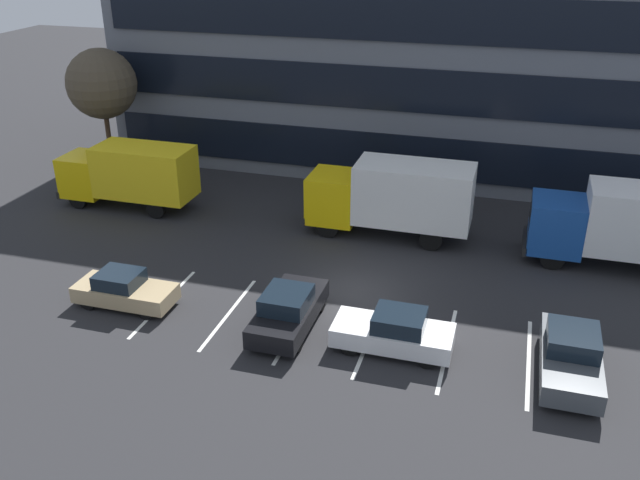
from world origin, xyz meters
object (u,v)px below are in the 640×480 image
object	(u,v)px
box_truck_yellow_all	(129,173)
sedan_black	(288,310)
box_truck_blue	(627,224)
box_truck_yellow	(393,195)
bare_tree	(102,84)
sedan_tan	(124,290)
sedan_white	(394,332)
sedan_charcoal	(571,356)

from	to	relation	value
box_truck_yellow_all	sedan_black	xyz separation A→B (m)	(11.63, -8.72, -1.13)
box_truck_blue	box_truck_yellow	size ratio (longest dim) A/B	1.00
box_truck_yellow_all	box_truck_blue	bearing A→B (deg)	0.13
box_truck_blue	bare_tree	bearing A→B (deg)	171.73
box_truck_blue	sedan_tan	size ratio (longest dim) A/B	1.99
bare_tree	box_truck_yellow_all	bearing A→B (deg)	-47.70
box_truck_blue	sedan_tan	world-z (taller)	box_truck_blue
box_truck_blue	sedan_white	size ratio (longest dim) A/B	1.86
box_truck_blue	sedan_charcoal	distance (m)	9.28
box_truck_blue	sedan_white	xyz separation A→B (m)	(-8.28, -9.07, -1.33)
box_truck_blue	sedan_charcoal	xyz separation A→B (m)	(-2.38, -8.88, -1.28)
box_truck_yellow_all	sedan_charcoal	xyz separation A→B (m)	(21.56, -8.82, -1.12)
box_truck_yellow_all	sedan_white	bearing A→B (deg)	-29.92
sedan_charcoal	sedan_white	distance (m)	5.90
sedan_charcoal	sedan_tan	world-z (taller)	sedan_charcoal
box_truck_yellow_all	sedan_black	world-z (taller)	box_truck_yellow_all
box_truck_yellow	sedan_tan	world-z (taller)	box_truck_yellow
box_truck_yellow	box_truck_blue	bearing A→B (deg)	-1.93
box_truck_blue	sedan_white	distance (m)	12.35
sedan_tan	box_truck_yellow_all	bearing A→B (deg)	118.74
sedan_charcoal	sedan_white	size ratio (longest dim) A/B	1.07
sedan_tan	bare_tree	world-z (taller)	bare_tree
sedan_black	sedan_white	bearing A→B (deg)	-4.19
sedan_tan	sedan_white	bearing A→B (deg)	-0.07
sedan_charcoal	sedan_tan	bearing A→B (deg)	-179.40
box_truck_yellow	sedan_black	bearing A→B (deg)	-102.80
box_truck_yellow_all	bare_tree	distance (m)	6.51
box_truck_yellow_all	sedan_charcoal	bearing A→B (deg)	-22.26
sedan_black	bare_tree	world-z (taller)	bare_tree
sedan_black	sedan_tan	xyz separation A→B (m)	(-6.70, -0.28, -0.08)
sedan_tan	bare_tree	distance (m)	16.35
box_truck_blue	box_truck_yellow_all	world-z (taller)	box_truck_blue
box_truck_yellow	sedan_white	distance (m)	9.70
box_truck_yellow	sedan_charcoal	bearing A→B (deg)	-49.60
box_truck_yellow	sedan_white	size ratio (longest dim) A/B	1.86
box_truck_yellow	sedan_charcoal	world-z (taller)	box_truck_yellow
box_truck_yellow_all	bare_tree	xyz separation A→B (m)	(-3.70, 4.07, 3.48)
sedan_tan	box_truck_blue	bearing A→B (deg)	25.47
sedan_white	sedan_tan	bearing A→B (deg)	179.93
box_truck_yellow	sedan_tan	bearing A→B (deg)	-133.02
sedan_tan	sedan_white	world-z (taller)	sedan_white
box_truck_yellow	sedan_white	bearing A→B (deg)	-78.25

